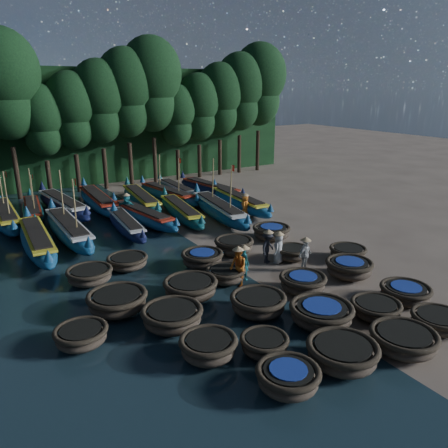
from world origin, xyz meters
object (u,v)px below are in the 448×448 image
coracle_6 (264,344)px  coracle_11 (172,316)px  fisherman_0 (279,247)px  fisherman_1 (244,261)px  fisherman_5 (127,206)px  fisherman_6 (245,205)px  coracle_16 (190,288)px  coracle_12 (258,303)px  long_boat_16 (177,189)px  coracle_4 (438,321)px  long_boat_12 (63,205)px  coracle_15 (117,301)px  long_boat_15 (167,194)px  long_boat_11 (33,210)px  long_boat_5 (142,216)px  long_boat_13 (98,200)px  coracle_23 (234,245)px  long_boat_14 (141,200)px  coracle_14 (349,268)px  coracle_24 (271,232)px  long_boat_4 (126,224)px  fisherman_2 (238,266)px  coracle_18 (292,252)px  coracle_21 (127,261)px  coracle_13 (303,282)px  long_boat_3 (69,229)px  long_boat_7 (219,210)px  long_boat_8 (239,202)px  coracle_22 (202,258)px  coracle_1 (288,378)px  coracle_17 (226,274)px  coracle_19 (348,252)px  coracle_8 (376,309)px  coracle_2 (342,353)px  long_boat_6 (181,211)px  fisherman_3 (268,246)px  coracle_3 (403,340)px  coracle_7 (321,313)px  long_boat_2 (37,240)px

coracle_6 → coracle_11: 3.63m
fisherman_0 → fisherman_1: fisherman_1 is taller
fisherman_5 → fisherman_6: bearing=22.4°
coracle_6 → coracle_16: bearing=92.4°
coracle_12 → long_boat_16: (5.81, 19.00, 0.04)m
coracle_4 → long_boat_12: size_ratio=0.26×
coracle_4 → coracle_15: 12.02m
coracle_4 → long_boat_15: long_boat_15 is taller
long_boat_11 → long_boat_5: bearing=-35.4°
coracle_4 → long_boat_5: size_ratio=0.30×
fisherman_0 → long_boat_13: bearing=-106.3°
coracle_23 → long_boat_14: 11.33m
coracle_14 → coracle_24: 6.07m
long_boat_13 → fisherman_5: fisherman_5 is taller
coracle_15 → long_boat_4: bearing=68.2°
fisherman_0 → fisherman_2: size_ratio=0.90×
coracle_18 → long_boat_11: (-9.88, 14.99, 0.11)m
coracle_4 → coracle_21: 13.66m
coracle_13 → long_boat_3: size_ratio=0.26×
fisherman_5 → coracle_21: bearing=-57.5°
long_boat_16 → long_boat_11: bearing=-176.1°
long_boat_14 → long_boat_7: bearing=-51.4°
long_boat_8 → coracle_6: bearing=-116.6°
long_boat_4 → long_boat_16: bearing=49.6°
long_boat_7 → coracle_22: bearing=-118.4°
coracle_15 → long_boat_4: size_ratio=0.33×
coracle_14 → fisherman_0: (-1.68, 3.11, 0.38)m
coracle_15 → fisherman_6: (11.54, 7.91, 0.39)m
coracle_15 → coracle_16: coracle_15 is taller
fisherman_6 → long_boat_12: bearing=-75.3°
coracle_1 → long_boat_14: (3.94, 21.18, 0.16)m
coracle_17 → long_boat_4: (-1.35, 9.21, 0.10)m
coracle_17 → coracle_19: size_ratio=1.15×
coracle_8 → coracle_19: (3.60, 4.74, -0.01)m
coracle_2 → coracle_22: (0.12, 9.24, 0.01)m
long_boat_6 → fisherman_3: fisherman_3 is taller
coracle_4 → long_boat_13: bearing=103.8°
coracle_21 → fisherman_6: (9.70, 3.99, 0.50)m
coracle_24 → fisherman_6: 4.49m
long_boat_14 → long_boat_16: size_ratio=1.17×
coracle_19 → fisherman_2: bearing=176.1°
coracle_14 → long_boat_3: (-9.74, 12.25, 0.14)m
coracle_3 → coracle_12: bearing=120.0°
long_boat_16 → coracle_17: bearing=-107.0°
coracle_22 → long_boat_4: bearing=100.2°
coracle_11 → coracle_12: size_ratio=0.99×
coracle_7 → long_boat_13: long_boat_13 is taller
coracle_22 → long_boat_15: (4.02, 12.62, 0.08)m
coracle_15 → long_boat_4: long_boat_4 is taller
coracle_11 → long_boat_2: 11.31m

